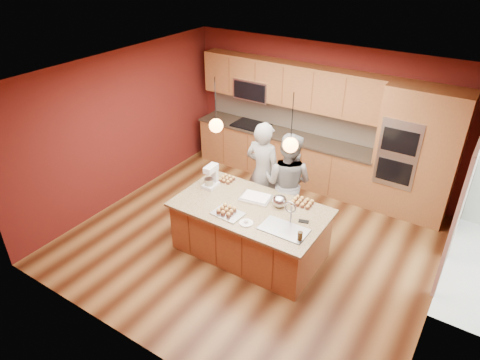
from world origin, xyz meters
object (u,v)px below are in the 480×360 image
Objects in this scene: person_right at (287,183)px; island at (251,229)px; mixing_bowl at (279,201)px; stand_mixer at (211,178)px; person_left at (263,173)px.

island is at bearing 76.62° from person_right.
mixing_bowl is (0.33, 0.25, 0.50)m from island.
island is 1.04m from stand_mixer.
person_left is at bearing -4.73° from person_right.
island reaches higher than mixing_bowl.
stand_mixer is 1.69× the size of mixing_bowl.
stand_mixer is (-0.85, 0.16, 0.57)m from island.
person_right is 4.60× the size of stand_mixer.
person_right reaches higher than stand_mixer.
mixing_bowl is (0.20, -0.64, 0.06)m from person_right.
island is at bearing -142.62° from mixing_bowl.
island reaches higher than stand_mixer.
person_left reaches higher than island.
mixing_bowl is at bearing 137.78° from person_left.
person_left is 1.05× the size of person_right.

